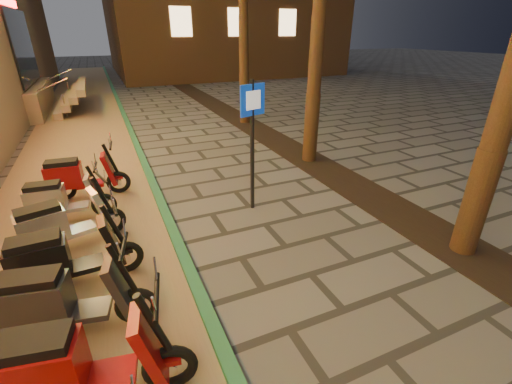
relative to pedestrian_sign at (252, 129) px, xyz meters
name	(u,v)px	position (x,y,z in m)	size (l,w,h in m)	color
parking_strip	(80,157)	(-3.49, 5.07, -1.72)	(3.40, 60.00, 0.01)	#8C7251
green_curb	(138,149)	(-1.79, 5.07, -1.67)	(0.18, 60.00, 0.10)	#266741
planting_strip	(352,185)	(2.71, 0.07, -1.71)	(1.20, 40.00, 0.02)	black
pedestrian_sign	(252,129)	(0.00, 0.00, 0.00)	(0.57, 0.21, 2.66)	black
scooter_6	(72,366)	(-3.28, -3.26, -1.15)	(1.86, 0.81, 1.31)	black
scooter_7	(61,300)	(-3.45, -2.18, -1.18)	(1.76, 0.79, 1.24)	black
scooter_8	(62,258)	(-3.50, -1.23, -1.19)	(1.75, 0.61, 1.23)	black
scooter_9	(60,224)	(-3.58, -0.13, -1.20)	(1.70, 0.86, 1.20)	black
scooter_10	(60,200)	(-3.66, 0.98, -1.23)	(1.59, 0.58, 1.12)	black
scooter_11	(78,176)	(-3.37, 2.03, -1.20)	(1.72, 0.62, 1.21)	black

